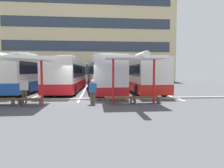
# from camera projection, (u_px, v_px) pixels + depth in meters

# --- Properties ---
(ground_plane) EXTENTS (160.00, 160.00, 0.00)m
(ground_plane) POSITION_uv_depth(u_px,v_px,m) (79.00, 100.00, 13.42)
(ground_plane) COLOR #47474C
(terminal_building) EXTENTS (34.41, 12.85, 20.36)m
(terminal_building) POSITION_uv_depth(u_px,v_px,m) (90.00, 41.00, 41.92)
(terminal_building) COLOR #D1BC8C
(terminal_building) RESTS_ON ground
(coach_bus_0) EXTENTS (3.43, 11.81, 3.79)m
(coach_bus_0) POSITION_uv_depth(u_px,v_px,m) (32.00, 74.00, 19.58)
(coach_bus_0) COLOR silver
(coach_bus_0) RESTS_ON ground
(coach_bus_1) EXTENTS (2.98, 12.34, 3.57)m
(coach_bus_1) POSITION_uv_depth(u_px,v_px,m) (69.00, 75.00, 19.99)
(coach_bus_1) COLOR silver
(coach_bus_1) RESTS_ON ground
(coach_bus_2) EXTENTS (3.43, 12.24, 3.67)m
(coach_bus_2) POSITION_uv_depth(u_px,v_px,m) (102.00, 75.00, 19.18)
(coach_bus_2) COLOR silver
(coach_bus_2) RESTS_ON ground
(coach_bus_3) EXTENTS (2.61, 11.46, 3.53)m
(coach_bus_3) POSITION_uv_depth(u_px,v_px,m) (140.00, 76.00, 19.56)
(coach_bus_3) COLOR silver
(coach_bus_3) RESTS_ON ground
(lane_stripe_0) EXTENTS (0.16, 14.00, 0.01)m
(lane_stripe_0) POSITION_uv_depth(u_px,v_px,m) (9.00, 92.00, 18.78)
(lane_stripe_0) COLOR white
(lane_stripe_0) RESTS_ON ground
(lane_stripe_1) EXTENTS (0.16, 14.00, 0.01)m
(lane_stripe_1) POSITION_uv_depth(u_px,v_px,m) (47.00, 92.00, 19.12)
(lane_stripe_1) COLOR white
(lane_stripe_1) RESTS_ON ground
(lane_stripe_2) EXTENTS (0.16, 14.00, 0.01)m
(lane_stripe_2) POSITION_uv_depth(u_px,v_px,m) (84.00, 91.00, 19.45)
(lane_stripe_2) COLOR white
(lane_stripe_2) RESTS_ON ground
(lane_stripe_3) EXTENTS (0.16, 14.00, 0.01)m
(lane_stripe_3) POSITION_uv_depth(u_px,v_px,m) (119.00, 91.00, 19.78)
(lane_stripe_3) COLOR white
(lane_stripe_3) RESTS_ON ground
(lane_stripe_4) EXTENTS (0.16, 14.00, 0.01)m
(lane_stripe_4) POSITION_uv_depth(u_px,v_px,m) (154.00, 91.00, 20.11)
(lane_stripe_4) COLOR white
(lane_stripe_4) RESTS_ON ground
(waiting_shelter_0) EXTENTS (4.13, 5.31, 3.04)m
(waiting_shelter_0) POSITION_uv_depth(u_px,v_px,m) (12.00, 59.00, 10.87)
(waiting_shelter_0) COLOR red
(waiting_shelter_0) RESTS_ON ground
(bench_0) EXTENTS (1.77, 0.62, 0.45)m
(bench_0) POSITION_uv_depth(u_px,v_px,m) (0.00, 100.00, 11.24)
(bench_0) COLOR brown
(bench_0) RESTS_ON ground
(bench_1) EXTENTS (1.59, 0.54, 0.45)m
(bench_1) POSITION_uv_depth(u_px,v_px,m) (30.00, 100.00, 11.31)
(bench_1) COLOR brown
(bench_1) RESTS_ON ground
(waiting_shelter_1) EXTENTS (3.61, 4.20, 3.06)m
(waiting_shelter_1) POSITION_uv_depth(u_px,v_px,m) (135.00, 59.00, 11.54)
(waiting_shelter_1) COLOR red
(waiting_shelter_1) RESTS_ON ground
(bench_2) EXTENTS (1.85, 0.43, 0.45)m
(bench_2) POSITION_uv_depth(u_px,v_px,m) (119.00, 98.00, 12.07)
(bench_2) COLOR brown
(bench_2) RESTS_ON ground
(bench_3) EXTENTS (1.93, 0.48, 0.45)m
(bench_3) POSITION_uv_depth(u_px,v_px,m) (147.00, 98.00, 12.20)
(bench_3) COLOR brown
(bench_3) RESTS_ON ground
(platform_kerb) EXTENTS (44.00, 0.24, 0.12)m
(platform_kerb) POSITION_uv_depth(u_px,v_px,m) (79.00, 99.00, 13.64)
(platform_kerb) COLOR #ADADA8
(platform_kerb) RESTS_ON ground
(waiting_passenger_0) EXTENTS (0.49, 0.31, 1.56)m
(waiting_passenger_0) POSITION_uv_depth(u_px,v_px,m) (93.00, 90.00, 11.73)
(waiting_passenger_0) COLOR brown
(waiting_passenger_0) RESTS_ON ground
(waiting_passenger_1) EXTENTS (0.52, 0.30, 1.71)m
(waiting_passenger_1) POSITION_uv_depth(u_px,v_px,m) (24.00, 88.00, 12.16)
(waiting_passenger_1) COLOR brown
(waiting_passenger_1) RESTS_ON ground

